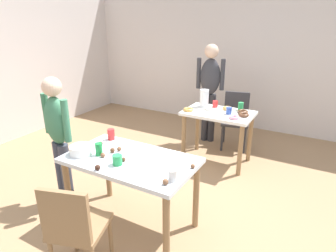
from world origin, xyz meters
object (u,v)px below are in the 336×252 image
(dining_table_far, at_px, (218,121))
(pitcher_far, at_px, (204,98))
(dining_table_near, at_px, (131,168))
(person_adult_far, at_px, (210,85))
(person_girl_near, at_px, (58,132))
(soda_can, at_px, (99,149))
(chair_far_table, at_px, (236,117))
(chair_near_table, at_px, (74,226))
(mixing_bowl, at_px, (81,150))

(dining_table_far, distance_m, pitcher_far, 0.41)
(dining_table_near, bearing_deg, person_adult_far, 94.18)
(person_girl_near, bearing_deg, dining_table_far, 57.97)
(soda_can, bearing_deg, dining_table_far, 74.08)
(dining_table_far, relative_size, soda_can, 7.68)
(chair_far_table, bearing_deg, person_girl_near, -115.68)
(chair_near_table, height_order, mixing_bowl, chair_near_table)
(chair_far_table, bearing_deg, pitcher_far, -123.36)
(person_adult_far, height_order, pitcher_far, person_adult_far)
(chair_near_table, xyz_separation_m, soda_can, (-0.29, 0.64, 0.31))
(chair_near_table, relative_size, person_adult_far, 0.55)
(chair_far_table, bearing_deg, chair_near_table, -95.21)
(person_adult_far, distance_m, mixing_bowl, 2.57)
(chair_near_table, bearing_deg, chair_far_table, 84.79)
(chair_near_table, relative_size, pitcher_far, 3.48)
(soda_can, xyz_separation_m, pitcher_far, (0.24, 1.97, 0.06))
(dining_table_near, relative_size, person_adult_far, 0.77)
(person_girl_near, relative_size, soda_can, 11.75)
(mixing_bowl, bearing_deg, person_adult_far, 83.52)
(dining_table_far, xyz_separation_m, person_girl_near, (-1.12, -1.78, 0.24))
(chair_near_table, bearing_deg, dining_table_far, 84.73)
(person_girl_near, xyz_separation_m, mixing_bowl, (0.43, -0.11, -0.06))
(chair_near_table, height_order, soda_can, soda_can)
(dining_table_near, xyz_separation_m, chair_far_table, (0.28, 2.40, -0.15))
(dining_table_near, relative_size, dining_table_far, 1.31)
(chair_near_table, distance_m, chair_far_table, 3.14)
(person_adult_far, relative_size, soda_can, 13.04)
(dining_table_far, relative_size, chair_near_table, 1.08)
(dining_table_far, xyz_separation_m, soda_can, (-0.52, -1.83, 0.20))
(dining_table_near, height_order, dining_table_far, same)
(chair_near_table, xyz_separation_m, pitcher_far, (-0.05, 2.61, 0.38))
(pitcher_far, bearing_deg, dining_table_far, -27.45)
(dining_table_far, xyz_separation_m, chair_near_table, (-0.23, -2.47, -0.12))
(dining_table_near, xyz_separation_m, soda_can, (-0.30, -0.09, 0.17))
(chair_near_table, distance_m, soda_can, 0.77)
(mixing_bowl, relative_size, soda_can, 1.78)
(soda_can, distance_m, pitcher_far, 1.99)
(chair_near_table, bearing_deg, pitcher_far, 91.12)
(dining_table_near, bearing_deg, pitcher_far, 91.68)
(dining_table_near, distance_m, person_girl_near, 0.92)
(dining_table_near, xyz_separation_m, dining_table_far, (0.22, 1.74, -0.03))
(chair_far_table, xyz_separation_m, person_girl_near, (-1.17, -2.44, 0.36))
(person_girl_near, bearing_deg, dining_table_near, 2.59)
(dining_table_near, distance_m, chair_near_table, 0.74)
(dining_table_far, bearing_deg, chair_far_table, 85.00)
(mixing_bowl, bearing_deg, soda_can, 20.95)
(person_girl_near, distance_m, soda_can, 0.60)
(chair_near_table, xyz_separation_m, chair_far_table, (0.29, 3.13, 0.00))
(mixing_bowl, height_order, pitcher_far, pitcher_far)
(person_adult_far, bearing_deg, soda_can, -92.83)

